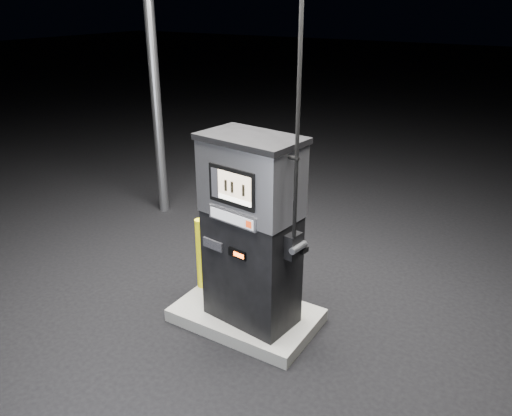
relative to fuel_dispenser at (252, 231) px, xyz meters
The scene contains 5 objects.
ground 1.23m from the fuel_dispenser, 148.62° to the left, with size 80.00×80.00×0.00m, color black.
pump_island 1.15m from the fuel_dispenser, 148.62° to the left, with size 1.60×1.00×0.15m, color gray.
fuel_dispenser is the anchor object (origin of this frame).
bollard_left 1.09m from the fuel_dispenser, 165.52° to the left, with size 0.12×0.12×0.90m, color #FFF30E.
bollard_right 0.78m from the fuel_dispenser, 30.25° to the left, with size 0.12×0.12×0.92m, color #FFF30E.
Camera 1 is at (2.62, -4.05, 3.46)m, focal length 35.00 mm.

